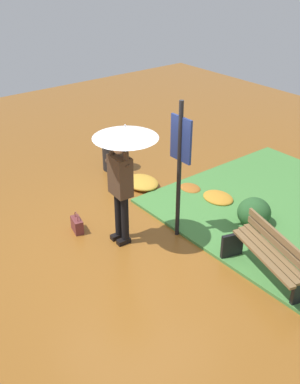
% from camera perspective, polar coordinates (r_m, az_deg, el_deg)
% --- Properties ---
extents(ground_plane, '(18.00, 18.00, 0.00)m').
position_cam_1_polar(ground_plane, '(7.30, -2.10, -6.75)').
color(ground_plane, brown).
extents(person_with_umbrella, '(0.96, 0.96, 2.04)m').
position_cam_1_polar(person_with_umbrella, '(6.61, -3.43, 4.73)').
color(person_with_umbrella, black).
rests_on(person_with_umbrella, ground_plane).
extents(info_sign_post, '(0.44, 0.07, 2.30)m').
position_cam_1_polar(info_sign_post, '(6.87, 3.84, 4.72)').
color(info_sign_post, black).
rests_on(info_sign_post, ground_plane).
extents(handbag, '(0.32, 0.20, 0.37)m').
position_cam_1_polar(handbag, '(7.66, -9.22, -4.10)').
color(handbag, brown).
rests_on(handbag, ground_plane).
extents(park_bench, '(1.44, 0.76, 0.75)m').
position_cam_1_polar(park_bench, '(6.62, 14.81, -7.81)').
color(park_bench, black).
rests_on(park_bench, ground_plane).
extents(trash_bin, '(0.42, 0.42, 0.83)m').
position_cam_1_polar(trash_bin, '(9.57, -4.87, 5.21)').
color(trash_bin, black).
rests_on(trash_bin, ground_plane).
extents(shrub_cluster, '(0.63, 0.57, 0.51)m').
position_cam_1_polar(shrub_cluster, '(7.83, 13.14, -2.80)').
color(shrub_cluster, '#285628').
rests_on(shrub_cluster, ground_plane).
extents(leaf_pile_near_person, '(0.75, 0.60, 0.16)m').
position_cam_1_polar(leaf_pile_near_person, '(8.98, -1.03, 1.24)').
color(leaf_pile_near_person, gold).
rests_on(leaf_pile_near_person, ground_plane).
extents(leaf_pile_by_bench, '(0.62, 0.50, 0.14)m').
position_cam_1_polar(leaf_pile_by_bench, '(8.56, 8.62, -0.72)').
color(leaf_pile_by_bench, '#C68428').
rests_on(leaf_pile_by_bench, ground_plane).
extents(leaf_pile_far_path, '(0.45, 0.36, 0.10)m').
position_cam_1_polar(leaf_pile_far_path, '(8.87, 5.12, 0.49)').
color(leaf_pile_far_path, '#A86023').
rests_on(leaf_pile_far_path, ground_plane).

